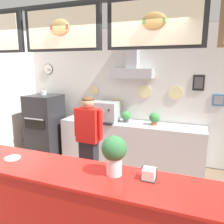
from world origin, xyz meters
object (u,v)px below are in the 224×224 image
at_px(napkin_holder, 149,174).
at_px(pizza_oven, 45,125).
at_px(espresso_machine, 105,111).
at_px(potted_basil, 126,116).
at_px(potted_rosemary, 155,118).
at_px(shop_worker, 89,140).
at_px(basil_vase, 114,154).
at_px(condiment_plate, 12,158).

bearing_deg(napkin_holder, pizza_oven, 142.73).
xyz_separation_m(espresso_machine, potted_basil, (0.45, 0.06, -0.08)).
bearing_deg(potted_basil, pizza_oven, -171.03).
xyz_separation_m(pizza_oven, potted_basil, (1.88, 0.30, 0.32)).
bearing_deg(potted_rosemary, shop_worker, -123.58).
xyz_separation_m(basil_vase, napkin_holder, (0.34, 0.03, -0.17)).
distance_m(potted_basil, potted_rosemary, 0.61).
bearing_deg(condiment_plate, basil_vase, 2.87).
xyz_separation_m(potted_basil, condiment_plate, (-0.58, -2.59, 0.01)).
relative_size(pizza_oven, condiment_plate, 8.38).
relative_size(shop_worker, condiment_plate, 8.85).
relative_size(pizza_oven, potted_rosemary, 6.05).
bearing_deg(potted_basil, basil_vase, -75.19).
bearing_deg(pizza_oven, basil_vase, -41.17).
xyz_separation_m(pizza_oven, napkin_holder, (2.90, -2.20, 0.37)).
relative_size(condiment_plate, basil_vase, 0.46).
bearing_deg(shop_worker, basil_vase, 129.03).
bearing_deg(espresso_machine, napkin_holder, -59.01).
distance_m(pizza_oven, shop_worker, 1.93).
relative_size(espresso_machine, condiment_plate, 3.15).
bearing_deg(napkin_holder, potted_basil, 112.05).
xyz_separation_m(shop_worker, condiment_plate, (-0.34, -1.29, 0.15)).
bearing_deg(napkin_holder, potted_rosemary, 99.17).
distance_m(pizza_oven, espresso_machine, 1.50).
distance_m(espresso_machine, condiment_plate, 2.54).
bearing_deg(espresso_machine, condiment_plate, -92.80).
relative_size(espresso_machine, potted_basil, 2.40).
bearing_deg(espresso_machine, pizza_oven, -170.45).
height_order(espresso_machine, potted_basil, espresso_machine).
bearing_deg(basil_vase, potted_basil, 104.81).
bearing_deg(napkin_holder, espresso_machine, 120.99).
bearing_deg(condiment_plate, potted_rosemary, 65.24).
xyz_separation_m(pizza_oven, potted_rosemary, (2.49, 0.29, 0.32)).
distance_m(condiment_plate, basil_vase, 1.27).
distance_m(espresso_machine, potted_basil, 0.47).
xyz_separation_m(shop_worker, potted_rosemary, (0.85, 1.29, 0.15)).
bearing_deg(potted_basil, espresso_machine, -172.85).
distance_m(pizza_oven, basil_vase, 3.43).
relative_size(espresso_machine, napkin_holder, 3.98).
height_order(basil_vase, napkin_holder, basil_vase).
height_order(shop_worker, potted_basil, shop_worker).
relative_size(potted_basil, potted_rosemary, 0.95).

